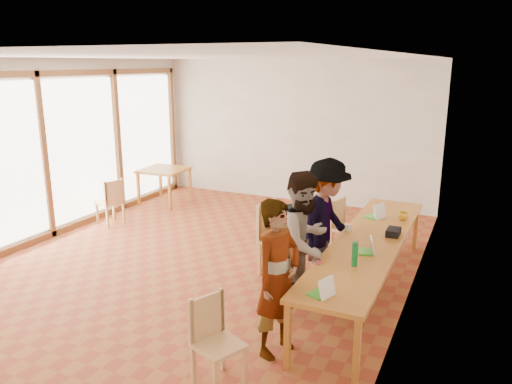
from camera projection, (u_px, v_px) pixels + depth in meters
ground at (198, 264)px, 7.45m from camera, size 8.00×8.00×0.00m
wall_back at (295, 132)px, 10.59m from camera, size 6.00×0.10×3.00m
wall_right at (414, 187)px, 5.85m from camera, size 0.10×8.00×3.00m
window_wall at (43, 151)px, 8.28m from camera, size 0.10×8.00×3.00m
ceiling at (192, 55)px, 6.69m from camera, size 6.00×8.00×0.04m
communal_table at (369, 243)px, 6.31m from camera, size 0.80×4.00×0.75m
side_table at (164, 172)px, 10.54m from camera, size 0.90×0.90×0.75m
chair_near at (212, 330)px, 4.60m from camera, size 0.52×0.52×0.45m
chair_mid at (280, 235)px, 6.97m from camera, size 0.57×0.57×0.51m
chair_far at (273, 230)px, 7.04m from camera, size 0.55×0.55×0.55m
chair_empty at (342, 221)px, 7.77m from camera, size 0.50×0.50×0.46m
chair_spare at (112, 197)px, 9.14m from camera, size 0.50×0.50×0.46m
person_near at (278, 278)px, 5.01m from camera, size 0.55×0.69×1.64m
person_mid at (304, 242)px, 5.89m from camera, size 0.85×0.98×1.72m
person_far at (326, 224)px, 6.53m from camera, size 0.76×1.18×1.74m
laptop_near at (323, 291)px, 4.78m from camera, size 0.26×0.27×0.19m
laptop_mid at (369, 249)px, 5.85m from camera, size 0.25×0.26×0.19m
laptop_far at (377, 214)px, 7.17m from camera, size 0.30×0.32×0.21m
yellow_mug at (403, 216)px, 7.08m from camera, size 0.17×0.17×0.11m
green_bottle at (355, 254)px, 5.45m from camera, size 0.07×0.07×0.28m
clear_glass at (348, 228)px, 6.63m from camera, size 0.07×0.07×0.09m
condiment_cup at (376, 216)px, 7.18m from camera, size 0.08×0.08×0.06m
pink_phone at (319, 263)px, 5.56m from camera, size 0.05×0.10×0.01m
black_pouch at (393, 232)px, 6.45m from camera, size 0.16×0.26×0.09m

